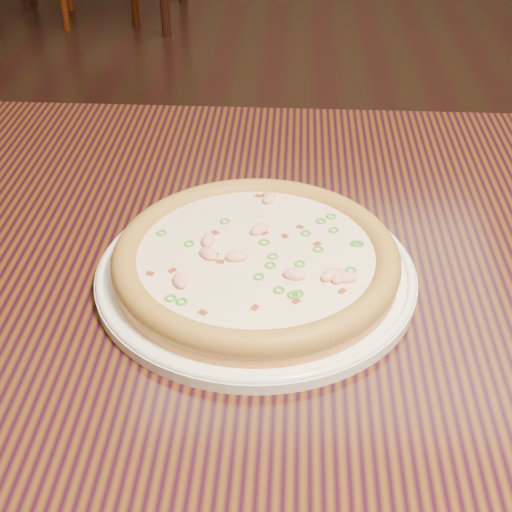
{
  "coord_description": "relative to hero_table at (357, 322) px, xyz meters",
  "views": [
    {
      "loc": [
        -0.26,
        -0.73,
        1.22
      ],
      "look_at": [
        -0.3,
        -0.12,
        0.78
      ],
      "focal_mm": 50.0,
      "sensor_mm": 36.0,
      "label": 1
    }
  ],
  "objects": [
    {
      "name": "plate",
      "position": [
        -0.12,
        -0.05,
        0.11
      ],
      "size": [
        0.34,
        0.34,
        0.02
      ],
      "color": "white",
      "rests_on": "hero_table"
    },
    {
      "name": "pizza",
      "position": [
        -0.12,
        -0.05,
        0.13
      ],
      "size": [
        0.31,
        0.31,
        0.03
      ],
      "color": "#BE8547",
      "rests_on": "plate"
    },
    {
      "name": "hero_table",
      "position": [
        0.0,
        0.0,
        0.0
      ],
      "size": [
        1.2,
        0.8,
        0.75
      ],
      "color": "black",
      "rests_on": "ground"
    }
  ]
}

